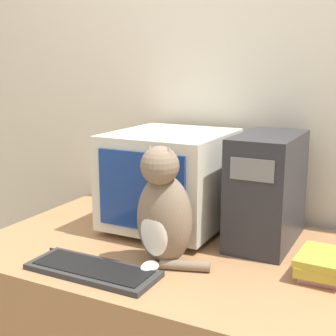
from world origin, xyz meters
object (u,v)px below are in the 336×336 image
crt_monitor (170,179)px  computer_tower (267,189)px  book_stack (323,265)px  keyboard (93,270)px  cat (163,213)px  pen (66,254)px

crt_monitor → computer_tower: bearing=3.0°
computer_tower → book_stack: bearing=-41.2°
keyboard → cat: size_ratio=1.07×
pen → keyboard: bearing=-23.5°
computer_tower → keyboard: bearing=-128.3°
cat → pen: bearing=-160.1°
computer_tower → cat: size_ratio=1.01×
computer_tower → pen: size_ratio=2.56×
crt_monitor → keyboard: bearing=-92.7°
cat → book_stack: cat is taller
book_stack → pen: bearing=-164.1°
computer_tower → book_stack: computer_tower is taller
crt_monitor → cat: bearing=-66.7°
crt_monitor → book_stack: (0.63, -0.19, -0.16)m
book_stack → computer_tower: bearing=138.8°
keyboard → cat: (0.17, 0.17, 0.17)m
cat → pen: 0.39m
keyboard → book_stack: size_ratio=2.16×
book_stack → cat: bearing=-163.6°
keyboard → pen: keyboard is taller
crt_monitor → cat: size_ratio=1.19×
keyboard → book_stack: 0.73m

